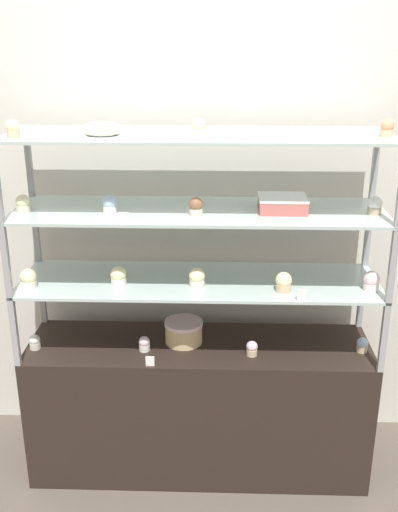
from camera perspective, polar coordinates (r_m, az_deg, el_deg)
name	(u,v)px	position (r m, az deg, el deg)	size (l,w,h in m)	color
ground_plane	(199,461)	(3.01, 0.00, -18.90)	(20.00, 20.00, 0.00)	brown
back_wall	(202,176)	(2.76, 0.24, 7.64)	(8.00, 0.05, 2.60)	silver
display_base	(199,405)	(2.82, 0.00, -13.97)	(1.50, 0.42, 0.63)	black
display_riser_lower	(199,284)	(2.53, 0.00, -2.66)	(1.50, 0.42, 0.31)	#99999E
display_riser_middle	(199,214)	(2.43, 0.00, 4.00)	(1.50, 0.42, 0.31)	#99999E
display_riser_upper	(199,138)	(2.36, 0.00, 11.14)	(1.50, 0.42, 0.31)	#99999E
layer_cake_centerpiece	(184,332)	(2.65, -1.47, -7.22)	(0.17, 0.17, 0.10)	#DBBC84
sheet_cake_frosted	(282,204)	(2.42, 7.95, 4.96)	(0.19, 0.16, 0.06)	#C66660
cupcake_0	(35,342)	(2.71, -15.37, -7.89)	(0.05, 0.05, 0.07)	beige
cupcake_1	(144,344)	(2.61, -5.23, -8.33)	(0.05, 0.05, 0.07)	white
cupcake_2	(252,348)	(2.57, 5.06, -8.76)	(0.05, 0.05, 0.07)	#CCB28C
cupcake_3	(362,345)	(2.68, 15.28, -8.17)	(0.05, 0.05, 0.07)	#CCB28C
price_tag_0	(150,361)	(2.50, -4.69, -9.95)	(0.04, 0.00, 0.04)	white
cupcake_4	(28,279)	(2.53, -15.94, -2.10)	(0.07, 0.07, 0.08)	white
cupcake_5	(118,276)	(2.49, -7.68, -1.90)	(0.07, 0.07, 0.08)	white
cupcake_6	(197,278)	(2.45, -0.19, -2.09)	(0.07, 0.07, 0.08)	white
cupcake_7	(284,282)	(2.43, 8.06, -2.49)	(0.07, 0.07, 0.08)	#CCB28C
cupcake_8	(371,281)	(2.51, 16.09, -2.31)	(0.07, 0.07, 0.08)	white
price_tag_1	(302,295)	(2.36, 9.75, -3.67)	(0.04, 0.00, 0.04)	white
cupcake_9	(23,204)	(2.49, -16.43, 4.82)	(0.06, 0.06, 0.07)	beige
cupcake_10	(110,204)	(2.41, -8.50, 4.90)	(0.06, 0.06, 0.07)	white
cupcake_11	(196,207)	(2.35, -0.31, 4.73)	(0.06, 0.06, 0.07)	beige
cupcake_12	(375,205)	(2.46, 16.40, 4.64)	(0.06, 0.06, 0.07)	#CCB28C
price_tag_2	(123,218)	(2.26, -7.25, 3.64)	(0.04, 0.00, 0.04)	white
cupcake_13	(13,128)	(2.37, -17.33, 11.52)	(0.05, 0.05, 0.07)	#CCB28C
cupcake_14	(200,127)	(2.29, 0.06, 12.15)	(0.05, 0.05, 0.07)	beige
cupcake_15	(387,128)	(2.38, 17.47, 11.56)	(0.05, 0.05, 0.07)	#CCB28C
price_tag_3	(210,136)	(2.17, 1.07, 11.37)	(0.04, 0.00, 0.04)	white
donut_glazed	(102,129)	(2.36, -9.19, 11.86)	(0.15, 0.15, 0.04)	#EFE5CC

